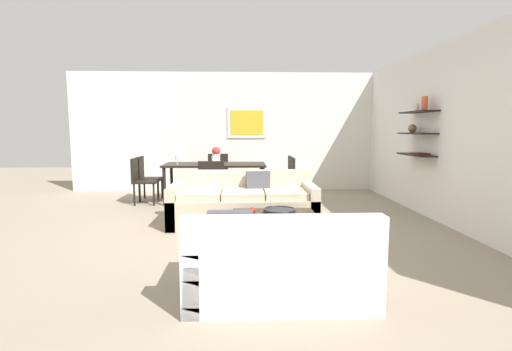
{
  "coord_description": "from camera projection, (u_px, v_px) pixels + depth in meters",
  "views": [
    {
      "loc": [
        -0.02,
        -5.28,
        1.43
      ],
      "look_at": [
        0.19,
        0.2,
        0.75
      ],
      "focal_mm": 26.65,
      "sensor_mm": 36.0,
      "label": 1
    }
  ],
  "objects": [
    {
      "name": "dining_chair_left_far",
      "position": [
        146.0,
        175.0,
        7.58
      ],
      "size": [
        0.44,
        0.44,
        0.88
      ],
      "color": "black",
      "rests_on": "ground"
    },
    {
      "name": "decorative_bowl",
      "position": [
        279.0,
        212.0,
        4.62
      ],
      "size": [
        0.39,
        0.39,
        0.08
      ],
      "color": "black",
      "rests_on": "coffee_table"
    },
    {
      "name": "wine_glass_foot",
      "position": [
        214.0,
        159.0,
        7.02
      ],
      "size": [
        0.07,
        0.07,
        0.18
      ],
      "color": "silver",
      "rests_on": "dining_table"
    },
    {
      "name": "wine_glass_head",
      "position": [
        216.0,
        156.0,
        7.76
      ],
      "size": [
        0.08,
        0.08,
        0.18
      ],
      "color": "silver",
      "rests_on": "dining_table"
    },
    {
      "name": "dining_chair_right_near",
      "position": [
        287.0,
        177.0,
        7.3
      ],
      "size": [
        0.44,
        0.44,
        0.88
      ],
      "color": "black",
      "rests_on": "ground"
    },
    {
      "name": "coffee_table",
      "position": [
        275.0,
        232.0,
        4.59
      ],
      "size": [
        1.03,
        0.96,
        0.38
      ],
      "color": "#38281E",
      "rests_on": "ground"
    },
    {
      "name": "dining_chair_right_far",
      "position": [
        284.0,
        175.0,
        7.68
      ],
      "size": [
        0.44,
        0.44,
        0.88
      ],
      "color": "black",
      "rests_on": "ground"
    },
    {
      "name": "back_wall_unit",
      "position": [
        255.0,
        132.0,
        8.76
      ],
      "size": [
        8.4,
        0.09,
        2.7
      ],
      "color": "silver",
      "rests_on": "ground"
    },
    {
      "name": "dining_chair_left_near",
      "position": [
        141.0,
        178.0,
        7.19
      ],
      "size": [
        0.44,
        0.44,
        0.88
      ],
      "color": "black",
      "rests_on": "ground"
    },
    {
      "name": "ground_plane",
      "position": [
        243.0,
        229.0,
        5.42
      ],
      "size": [
        18.0,
        18.0,
        0.0
      ],
      "primitive_type": "plane",
      "color": "gray"
    },
    {
      "name": "dining_chair_foot",
      "position": [
        212.0,
        182.0,
        6.61
      ],
      "size": [
        0.44,
        0.44,
        0.88
      ],
      "color": "black",
      "rests_on": "ground"
    },
    {
      "name": "centerpiece_vase",
      "position": [
        216.0,
        155.0,
        7.34
      ],
      "size": [
        0.16,
        0.16,
        0.33
      ],
      "color": "silver",
      "rests_on": "dining_table"
    },
    {
      "name": "apple_on_coffee_table",
      "position": [
        252.0,
        211.0,
        4.68
      ],
      "size": [
        0.09,
        0.09,
        0.09
      ],
      "primitive_type": "sphere",
      "color": "red",
      "rests_on": "coffee_table"
    },
    {
      "name": "right_wall_shelf_unit",
      "position": [
        435.0,
        134.0,
        5.96
      ],
      "size": [
        0.34,
        8.2,
        2.7
      ],
      "color": "silver",
      "rests_on": "ground"
    },
    {
      "name": "wine_glass_left_near",
      "position": [
        177.0,
        158.0,
        7.26
      ],
      "size": [
        0.07,
        0.07,
        0.17
      ],
      "color": "silver",
      "rests_on": "dining_table"
    },
    {
      "name": "loveseat_white",
      "position": [
        278.0,
        263.0,
        3.22
      ],
      "size": [
        1.54,
        0.9,
        0.78
      ],
      "color": "white",
      "rests_on": "ground"
    },
    {
      "name": "dining_table",
      "position": [
        215.0,
        167.0,
        7.42
      ],
      "size": [
        1.96,
        0.86,
        0.75
      ],
      "color": "black",
      "rests_on": "ground"
    },
    {
      "name": "sofa_beige",
      "position": [
        243.0,
        205.0,
        5.71
      ],
      "size": [
        2.16,
        0.9,
        0.78
      ],
      "color": "beige",
      "rests_on": "ground"
    },
    {
      "name": "dining_chair_head",
      "position": [
        218.0,
        171.0,
        8.27
      ],
      "size": [
        0.44,
        0.44,
        0.88
      ],
      "color": "black",
      "rests_on": "ground"
    }
  ]
}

